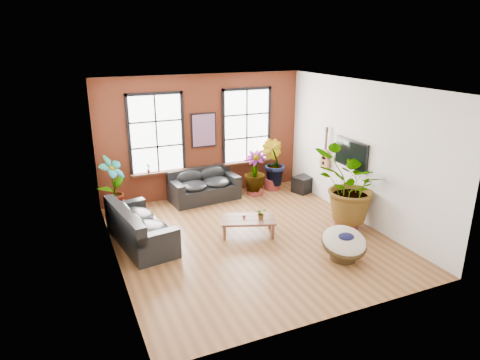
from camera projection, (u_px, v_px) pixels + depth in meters
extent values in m
cube|color=brown|center=(250.00, 239.00, 9.98)|extent=(6.00, 6.50, 0.02)
cube|color=white|center=(252.00, 85.00, 8.86)|extent=(6.00, 6.50, 0.02)
cube|color=#511F13|center=(203.00, 136.00, 12.26)|extent=(6.00, 0.02, 3.50)
cube|color=silver|center=(340.00, 222.00, 6.59)|extent=(6.00, 0.02, 3.50)
cube|color=silver|center=(110.00, 184.00, 8.28)|extent=(0.02, 6.50, 3.50)
cube|color=silver|center=(361.00, 152.00, 10.56)|extent=(0.02, 6.50, 3.50)
cube|color=white|center=(156.00, 134.00, 11.63)|extent=(1.40, 0.02, 2.10)
cube|color=black|center=(159.00, 173.00, 11.91)|extent=(1.60, 0.22, 0.06)
cube|color=white|center=(247.00, 126.00, 12.65)|extent=(1.40, 0.02, 2.10)
cube|color=black|center=(247.00, 162.00, 12.93)|extent=(1.60, 0.22, 0.06)
cube|color=black|center=(204.00, 192.00, 12.27)|extent=(2.02, 1.12, 0.44)
cube|color=black|center=(199.00, 174.00, 12.42)|extent=(1.95, 0.41, 0.45)
cube|color=black|center=(176.00, 186.00, 11.77)|extent=(0.32, 0.96, 0.23)
cube|color=black|center=(231.00, 177.00, 12.55)|extent=(0.32, 0.96, 0.23)
ellipsoid|color=black|center=(193.00, 186.00, 11.97)|extent=(0.88, 0.86, 0.25)
ellipsoid|color=black|center=(189.00, 178.00, 12.14)|extent=(0.83, 0.33, 0.43)
ellipsoid|color=black|center=(217.00, 182.00, 12.30)|extent=(0.88, 0.86, 0.25)
ellipsoid|color=black|center=(212.00, 174.00, 12.48)|extent=(0.83, 0.33, 0.43)
cube|color=black|center=(141.00, 234.00, 9.68)|extent=(1.29, 2.38, 0.44)
cube|color=black|center=(124.00, 220.00, 9.35)|extent=(0.58, 2.27, 0.45)
cube|color=black|center=(157.00, 238.00, 8.76)|extent=(0.97, 0.38, 0.23)
cube|color=black|center=(126.00, 206.00, 10.38)|extent=(0.97, 0.38, 0.23)
ellipsoid|color=black|center=(150.00, 229.00, 9.25)|extent=(0.94, 1.10, 0.25)
ellipsoid|color=black|center=(137.00, 225.00, 9.06)|extent=(0.40, 1.01, 0.43)
ellipsoid|color=black|center=(136.00, 216.00, 9.97)|extent=(0.94, 1.10, 0.25)
ellipsoid|color=black|center=(124.00, 212.00, 9.78)|extent=(0.40, 1.01, 0.43)
cube|color=#54301E|center=(248.00, 219.00, 10.07)|extent=(1.43, 1.11, 0.05)
cube|color=black|center=(248.00, 220.00, 9.95)|extent=(1.18, 0.44, 0.00)
cube|color=black|center=(248.00, 216.00, 10.17)|extent=(1.18, 0.44, 0.00)
cube|color=#54301E|center=(225.00, 233.00, 9.83)|extent=(0.08, 0.08, 0.35)
cube|color=#54301E|center=(273.00, 232.00, 9.89)|extent=(0.08, 0.08, 0.35)
cube|color=#54301E|center=(224.00, 223.00, 10.38)|extent=(0.08, 0.08, 0.35)
cube|color=#54301E|center=(270.00, 222.00, 10.44)|extent=(0.08, 0.08, 0.35)
cylinder|color=#BB2E4B|center=(244.00, 216.00, 10.09)|extent=(0.09, 0.09, 0.08)
cylinder|color=#3A2B14|center=(343.00, 254.00, 9.02)|extent=(0.65, 0.65, 0.22)
torus|color=#3A2B14|center=(344.00, 243.00, 8.94)|extent=(1.13, 1.13, 0.43)
ellipsoid|color=beige|center=(344.00, 241.00, 8.92)|extent=(1.10, 1.14, 0.59)
ellipsoid|color=#121339|center=(346.00, 237.00, 8.84)|extent=(0.42, 0.36, 0.16)
cube|color=black|center=(204.00, 130.00, 12.13)|extent=(0.74, 0.04, 0.98)
cube|color=#0C7F8C|center=(204.00, 130.00, 12.11)|extent=(0.66, 0.02, 0.90)
cube|color=black|center=(351.00, 154.00, 10.83)|extent=(0.06, 1.25, 0.72)
cube|color=black|center=(350.00, 154.00, 10.82)|extent=(0.01, 1.15, 0.62)
cylinder|color=#B27F4C|center=(325.00, 163.00, 11.89)|extent=(0.09, 0.38, 0.38)
cylinder|color=#B27F4C|center=(325.00, 154.00, 11.81)|extent=(0.09, 0.30, 0.30)
cylinder|color=black|center=(324.00, 163.00, 11.89)|extent=(0.09, 0.11, 0.11)
cube|color=black|center=(326.00, 141.00, 11.69)|extent=(0.04, 0.05, 0.55)
cube|color=black|center=(327.00, 130.00, 11.59)|extent=(0.06, 0.06, 0.14)
cube|color=black|center=(303.00, 184.00, 12.89)|extent=(0.70, 0.64, 0.48)
cylinder|color=maroon|center=(117.00, 208.00, 11.26)|extent=(0.63, 0.63, 0.35)
cylinder|color=maroon|center=(272.00, 184.00, 13.15)|extent=(0.53, 0.53, 0.34)
cylinder|color=maroon|center=(347.00, 220.00, 10.47)|extent=(0.67, 0.67, 0.42)
cylinder|color=maroon|center=(255.00, 189.00, 12.71)|extent=(0.56, 0.56, 0.36)
imported|color=#1C4612|center=(113.00, 183.00, 11.00)|extent=(0.92, 0.90, 1.46)
imported|color=#1C4612|center=(273.00, 163.00, 12.96)|extent=(0.91, 0.96, 1.38)
imported|color=#1C4612|center=(350.00, 186.00, 10.19)|extent=(1.91, 1.74, 1.84)
imported|color=#1C4612|center=(255.00, 171.00, 12.52)|extent=(0.93, 0.93, 1.18)
imported|color=#1C4612|center=(261.00, 213.00, 10.01)|extent=(0.27, 0.25, 0.26)
imported|color=#1C4612|center=(148.00, 168.00, 11.75)|extent=(0.17, 0.17, 0.27)
imported|color=#1C4612|center=(258.00, 155.00, 13.01)|extent=(0.19, 0.19, 0.27)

